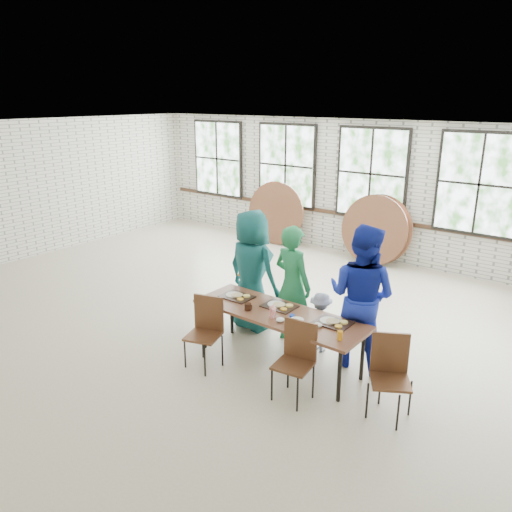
# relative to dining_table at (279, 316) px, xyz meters

# --- Properties ---
(room) EXTENTS (12.00, 12.00, 12.00)m
(room) POSITION_rel_dining_table_xyz_m (-1.14, 5.01, 1.14)
(room) COLOR beige
(room) RESTS_ON ground
(dining_table) EXTENTS (2.41, 0.83, 0.74)m
(dining_table) POSITION_rel_dining_table_xyz_m (0.00, 0.00, 0.00)
(dining_table) COLOR brown
(dining_table) RESTS_ON ground
(chair_near_left) EXTENTS (0.52, 0.51, 0.95)m
(chair_near_left) POSITION_rel_dining_table_xyz_m (-0.75, -0.60, -0.13)
(chair_near_left) COLOR #53301B
(chair_near_left) RESTS_ON ground
(chair_near_right) EXTENTS (0.47, 0.46, 0.95)m
(chair_near_right) POSITION_rel_dining_table_xyz_m (0.61, -0.50, -0.13)
(chair_near_right) COLOR #53301B
(chair_near_right) RESTS_ON ground
(chair_spare) EXTENTS (0.57, 0.56, 0.95)m
(chair_spare) POSITION_rel_dining_table_xyz_m (1.62, -0.15, -0.13)
(chair_spare) COLOR #53301B
(chair_spare) RESTS_ON ground
(adult_teal) EXTENTS (0.97, 0.68, 1.87)m
(adult_teal) POSITION_rel_dining_table_xyz_m (-0.97, 0.65, 0.25)
(adult_teal) COLOR #165053
(adult_teal) RESTS_ON ground
(adult_green) EXTENTS (0.70, 0.52, 1.76)m
(adult_green) POSITION_rel_dining_table_xyz_m (-0.23, 0.65, 0.19)
(adult_green) COLOR #217C46
(adult_green) RESTS_ON ground
(toddler) EXTENTS (0.57, 0.34, 0.87)m
(toddler) POSITION_rel_dining_table_xyz_m (0.26, 0.65, -0.26)
(toddler) COLOR #172347
(toddler) RESTS_ON ground
(adult_blue) EXTENTS (0.95, 0.75, 1.94)m
(adult_blue) POSITION_rel_dining_table_xyz_m (0.85, 0.65, 0.28)
(adult_blue) COLOR #16279F
(adult_blue) RESTS_ON ground
(tabletop_clutter) EXTENTS (2.03, 0.61, 0.11)m
(tabletop_clutter) POSITION_rel_dining_table_xyz_m (0.11, -0.02, 0.08)
(tabletop_clutter) COLOR black
(tabletop_clutter) RESTS_ON dining_table
(round_tops_leaning) EXTENTS (4.26, 0.41, 1.49)m
(round_tops_leaning) POSITION_rel_dining_table_xyz_m (-2.14, 4.75, 0.05)
(round_tops_leaning) COLOR brown
(round_tops_leaning) RESTS_ON ground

